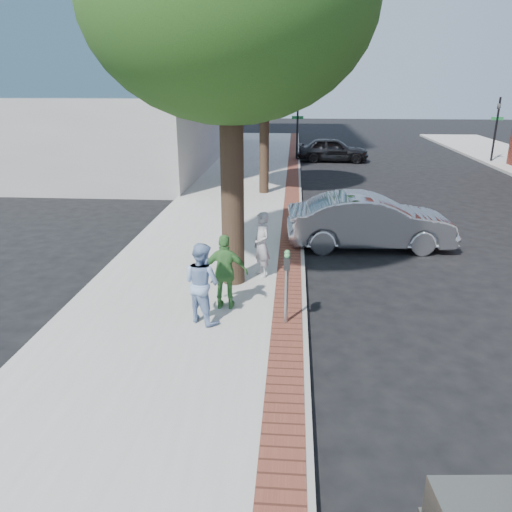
# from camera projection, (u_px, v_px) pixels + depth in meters

# --- Properties ---
(ground) EXTENTS (120.00, 120.00, 0.00)m
(ground) POSITION_uv_depth(u_px,v_px,m) (252.00, 324.00, 10.05)
(ground) COLOR black
(ground) RESTS_ON ground
(sidewalk) EXTENTS (5.00, 60.00, 0.15)m
(sidewalk) POSITION_uv_depth(u_px,v_px,m) (229.00, 218.00, 17.66)
(sidewalk) COLOR #9E9991
(sidewalk) RESTS_ON ground
(brick_strip) EXTENTS (0.60, 60.00, 0.01)m
(brick_strip) POSITION_uv_depth(u_px,v_px,m) (291.00, 217.00, 17.48)
(brick_strip) COLOR brown
(brick_strip) RESTS_ON sidewalk
(curb) EXTENTS (0.10, 60.00, 0.15)m
(curb) POSITION_uv_depth(u_px,v_px,m) (301.00, 219.00, 17.48)
(curb) COLOR gray
(curb) RESTS_ON ground
(office_base) EXTENTS (18.20, 22.20, 4.00)m
(office_base) POSITION_uv_depth(u_px,v_px,m) (74.00, 126.00, 31.02)
(office_base) COLOR gray
(office_base) RESTS_ON ground
(signal_near) EXTENTS (0.70, 0.15, 3.80)m
(signal_near) POSITION_uv_depth(u_px,v_px,m) (297.00, 124.00, 29.95)
(signal_near) COLOR black
(signal_near) RESTS_ON ground
(signal_far) EXTENTS (0.70, 0.15, 3.80)m
(signal_far) POSITION_uv_depth(u_px,v_px,m) (496.00, 125.00, 29.11)
(signal_far) COLOR black
(signal_far) RESTS_ON ground
(tree_far) EXTENTS (4.80, 4.80, 7.14)m
(tree_far) POSITION_uv_depth(u_px,v_px,m) (265.00, 64.00, 19.63)
(tree_far) COLOR black
(tree_far) RESTS_ON sidewalk
(parking_meter) EXTENTS (0.12, 0.32, 1.47)m
(parking_meter) POSITION_uv_depth(u_px,v_px,m) (287.00, 272.00, 9.46)
(parking_meter) COLOR gray
(parking_meter) RESTS_ON sidewalk
(person_gray) EXTENTS (0.62, 0.69, 1.59)m
(person_gray) POSITION_uv_depth(u_px,v_px,m) (262.00, 245.00, 11.92)
(person_gray) COLOR #A3A2A7
(person_gray) RESTS_ON sidewalk
(person_officer) EXTENTS (0.99, 0.94, 1.61)m
(person_officer) POSITION_uv_depth(u_px,v_px,m) (202.00, 283.00, 9.62)
(person_officer) COLOR #829EC9
(person_officer) RESTS_ON sidewalk
(person_green) EXTENTS (0.93, 0.39, 1.58)m
(person_green) POSITION_uv_depth(u_px,v_px,m) (225.00, 272.00, 10.20)
(person_green) COLOR #46893E
(person_green) RESTS_ON sidewalk
(sedan_silver) EXTENTS (4.85, 1.93, 1.57)m
(sedan_silver) POSITION_uv_depth(u_px,v_px,m) (370.00, 222.00, 14.48)
(sedan_silver) COLOR #A9ABB0
(sedan_silver) RESTS_ON ground
(bg_car) EXTENTS (4.34, 1.92, 1.45)m
(bg_car) POSITION_uv_depth(u_px,v_px,m) (333.00, 150.00, 30.29)
(bg_car) COLOR black
(bg_car) RESTS_ON ground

